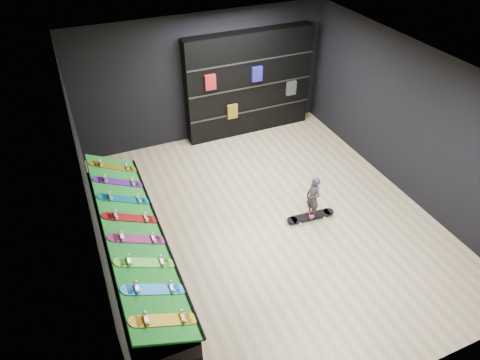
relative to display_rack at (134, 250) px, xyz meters
name	(u,v)px	position (x,y,z in m)	size (l,w,h in m)	color
floor	(268,221)	(2.55, 0.00, -0.25)	(6.00, 7.00, 0.01)	tan
ceiling	(276,74)	(2.55, 0.00, 2.75)	(6.00, 7.00, 0.01)	white
wall_back	(204,79)	(2.55, 3.50, 1.25)	(6.00, 0.02, 3.00)	black
wall_front	(411,317)	(2.55, -3.50, 1.25)	(6.00, 0.02, 3.00)	black
wall_left	(92,200)	(-0.45, 0.00, 1.25)	(0.02, 7.00, 3.00)	black
wall_right	(410,122)	(5.55, 0.00, 1.25)	(0.02, 7.00, 3.00)	black
display_rack	(134,250)	(0.00, 0.00, 0.00)	(0.90, 4.50, 0.50)	black
turf_ramp	(133,230)	(0.05, 0.00, 0.46)	(1.00, 4.50, 0.04)	#106919
back_shelving	(249,84)	(3.62, 3.32, 1.01)	(3.15, 0.37, 2.52)	black
floor_skateboard	(311,217)	(3.33, -0.27, -0.20)	(0.98, 0.22, 0.09)	black
child	(312,205)	(3.33, -0.27, 0.11)	(0.20, 0.14, 0.53)	black
display_board_0	(164,320)	(0.06, -1.90, 0.49)	(0.98, 0.22, 0.09)	yellow
display_board_1	(154,289)	(0.06, -1.36, 0.49)	(0.98, 0.22, 0.09)	blue
display_board_2	(145,263)	(0.06, -0.81, 0.49)	(0.98, 0.22, 0.09)	green
display_board_3	(137,239)	(0.06, -0.27, 0.49)	(0.98, 0.22, 0.09)	#E5198C
display_board_4	(130,218)	(0.06, 0.27, 0.49)	(0.98, 0.22, 0.09)	red
display_board_5	(124,199)	(0.06, 0.81, 0.49)	(0.98, 0.22, 0.09)	#0C8C99
display_board_6	(118,182)	(0.06, 1.36, 0.49)	(0.98, 0.22, 0.09)	purple
display_board_7	(113,167)	(0.06, 1.90, 0.49)	(0.98, 0.22, 0.09)	yellow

